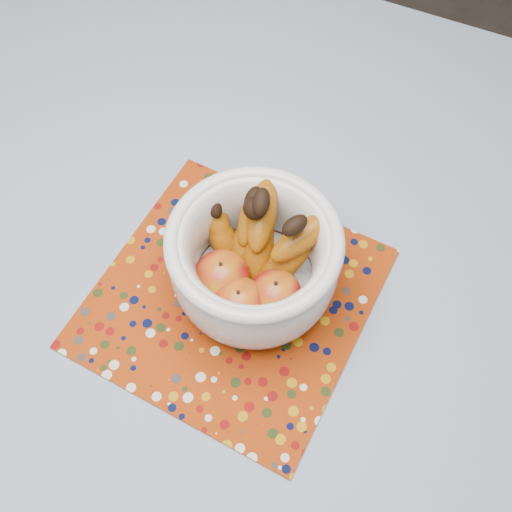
% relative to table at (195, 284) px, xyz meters
% --- Properties ---
extents(table, '(1.20, 1.20, 0.75)m').
position_rel_table_xyz_m(table, '(0.00, 0.00, 0.00)').
color(table, brown).
rests_on(table, ground).
extents(tablecloth, '(1.32, 1.32, 0.01)m').
position_rel_table_xyz_m(tablecloth, '(0.00, 0.00, 0.08)').
color(tablecloth, slate).
rests_on(tablecloth, table).
extents(placemat, '(0.38, 0.38, 0.00)m').
position_rel_table_xyz_m(placemat, '(0.09, -0.03, 0.09)').
color(placemat, '#892B07').
rests_on(placemat, tablecloth).
extents(fruit_bowl, '(0.25, 0.23, 0.17)m').
position_rel_table_xyz_m(fruit_bowl, '(0.10, 0.00, 0.17)').
color(fruit_bowl, silver).
rests_on(fruit_bowl, placemat).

